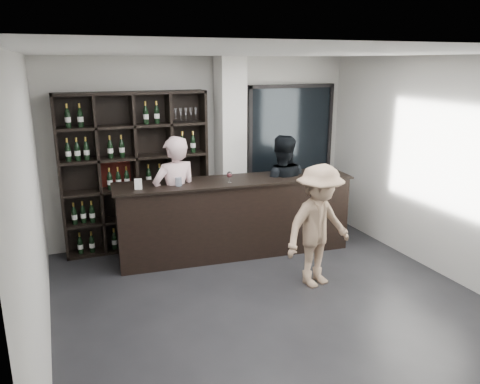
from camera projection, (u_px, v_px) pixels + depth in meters
name	position (u px, v px, depth m)	size (l,w,h in m)	color
floor	(278.00, 309.00, 5.52)	(5.00, 5.50, 0.01)	black
wine_shelf	(136.00, 172.00, 7.06)	(2.20, 0.35, 2.40)	black
structural_column	(230.00, 150.00, 7.46)	(0.40, 0.40, 2.90)	silver
glass_panel	(290.00, 146.00, 8.10)	(1.60, 0.08, 2.10)	black
tasting_counter	(235.00, 217.00, 6.97)	(3.50, 0.72, 1.15)	black
taster_pink	(176.00, 200.00, 6.66)	(0.67, 0.44, 1.83)	#CDA7AA
taster_black	(281.00, 191.00, 7.28)	(0.85, 0.66, 1.75)	black
customer	(319.00, 226.00, 5.93)	(1.03, 0.59, 1.60)	#9A7C61
wine_glass	(229.00, 176.00, 6.63)	(0.08, 0.08, 0.18)	white
spit_cup	(179.00, 181.00, 6.47)	(0.09, 0.09, 0.12)	silver
napkin_stack	(288.00, 173.00, 7.19)	(0.11, 0.11, 0.02)	white
card_stand	(138.00, 184.00, 6.29)	(0.10, 0.05, 0.14)	white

